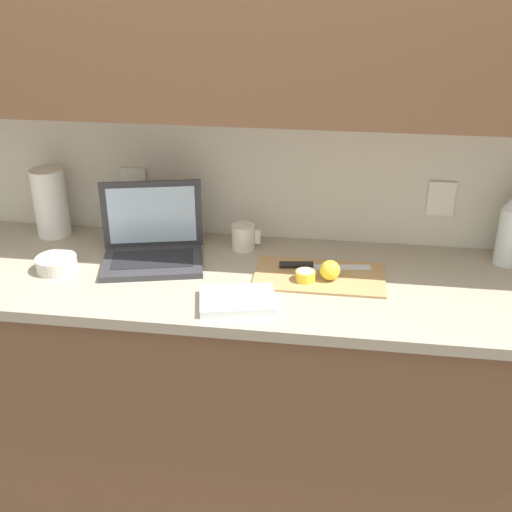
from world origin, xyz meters
The scene contains 13 objects.
ground_plane centered at (0.00, 0.00, 0.00)m, with size 12.00×12.00×0.00m, color #564C47.
wall_back centered at (0.00, 0.24, 1.56)m, with size 5.20×0.38×2.60m.
counter_unit centered at (-0.02, 0.00, 0.48)m, with size 2.52×0.63×0.94m.
laptop centered at (-0.23, 0.08, 1.00)m, with size 0.38×0.31×0.25m.
cutting_board centered at (0.33, 0.02, 0.94)m, with size 0.41×0.23×0.01m, color tan.
knife centered at (0.29, 0.07, 0.95)m, with size 0.30×0.07×0.02m.
lemon_half_cut centered at (0.29, -0.02, 0.96)m, with size 0.06×0.06×0.03m.
lemon_whole_beside centered at (0.36, 0.00, 0.98)m, with size 0.06×0.06×0.06m.
bottle_green_soda centered at (0.94, 0.21, 1.06)m, with size 0.08×0.08×0.27m.
measuring_cup centered at (0.05, 0.20, 0.98)m, with size 0.10×0.08×0.09m.
bowl_white centered at (-0.52, -0.04, 0.96)m, with size 0.13×0.13×0.05m.
paper_towel_roll centered at (-0.65, 0.23, 1.06)m, with size 0.12×0.12×0.25m.
dish_towel centered at (0.10, -0.18, 0.95)m, with size 0.22×0.16×0.02m, color white.
Camera 1 is at (0.38, -1.80, 1.89)m, focal length 45.00 mm.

